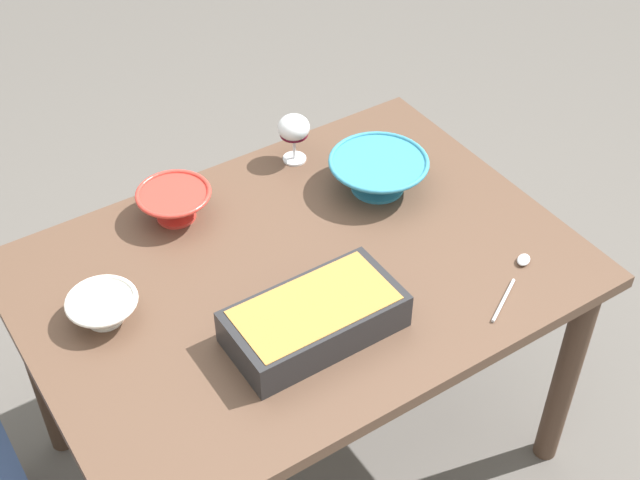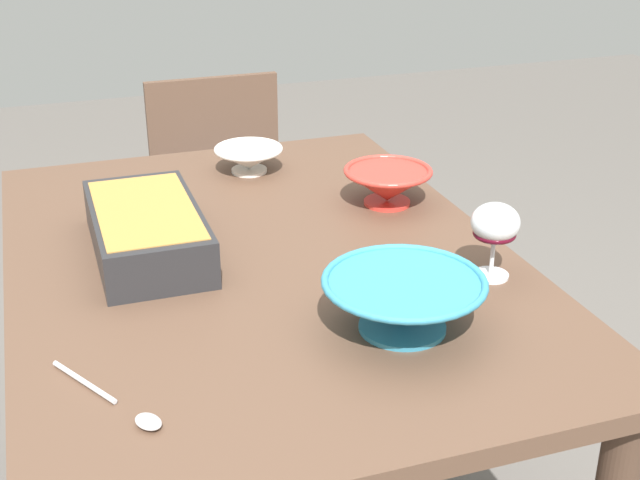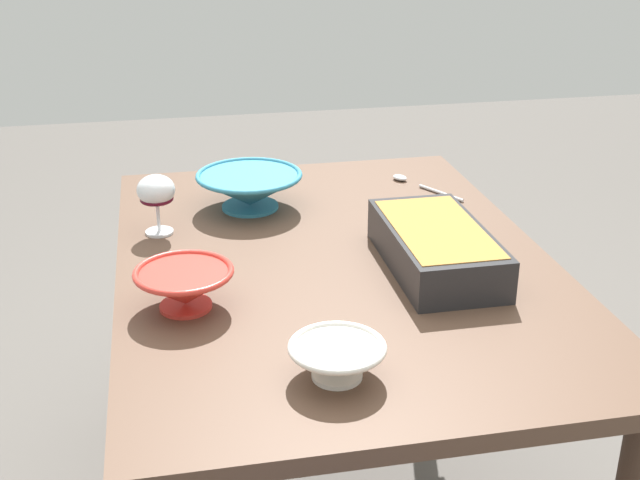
{
  "view_description": "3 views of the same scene",
  "coord_description": "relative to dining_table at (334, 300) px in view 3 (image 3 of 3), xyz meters",
  "views": [
    {
      "loc": [
        -0.8,
        -1.31,
        2.21
      ],
      "look_at": [
        0.07,
        0.01,
        0.78
      ],
      "focal_mm": 49.55,
      "sensor_mm": 36.0,
      "label": 1
    },
    {
      "loc": [
        1.44,
        -0.37,
        1.45
      ],
      "look_at": [
        0.05,
        0.1,
        0.78
      ],
      "focal_mm": 48.47,
      "sensor_mm": 36.0,
      "label": 2
    },
    {
      "loc": [
        -1.6,
        0.35,
        1.5
      ],
      "look_at": [
        0.04,
        0.02,
        0.77
      ],
      "focal_mm": 46.53,
      "sensor_mm": 36.0,
      "label": 3
    }
  ],
  "objects": [
    {
      "name": "casserole_dish",
      "position": [
        -0.08,
        -0.2,
        0.15
      ],
      "size": [
        0.39,
        0.2,
        0.09
      ],
      "color": "#262628",
      "rests_on": "dining_table"
    },
    {
      "name": "small_bowl",
      "position": [
        -0.16,
        0.33,
        0.15
      ],
      "size": [
        0.19,
        0.19,
        0.08
      ],
      "color": "red",
      "rests_on": "dining_table"
    },
    {
      "name": "serving_bowl",
      "position": [
        -0.46,
        0.1,
        0.14
      ],
      "size": [
        0.16,
        0.16,
        0.06
      ],
      "color": "white",
      "rests_on": "dining_table"
    },
    {
      "name": "mixing_bowl",
      "position": [
        0.34,
        0.14,
        0.15
      ],
      "size": [
        0.26,
        0.26,
        0.09
      ],
      "color": "teal",
      "rests_on": "dining_table"
    },
    {
      "name": "wine_glass",
      "position": [
        0.22,
        0.37,
        0.2
      ],
      "size": [
        0.09,
        0.09,
        0.14
      ],
      "color": "white",
      "rests_on": "dining_table"
    },
    {
      "name": "dining_table",
      "position": [
        0.0,
        0.0,
        0.0
      ],
      "size": [
        1.31,
        0.93,
        0.74
      ],
      "color": "brown",
      "rests_on": "ground_plane"
    },
    {
      "name": "serving_spoon",
      "position": [
        0.42,
        -0.31,
        0.11
      ],
      "size": [
        0.22,
        0.14,
        0.01
      ],
      "color": "silver",
      "rests_on": "dining_table"
    }
  ]
}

